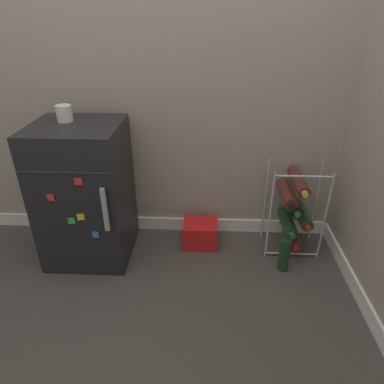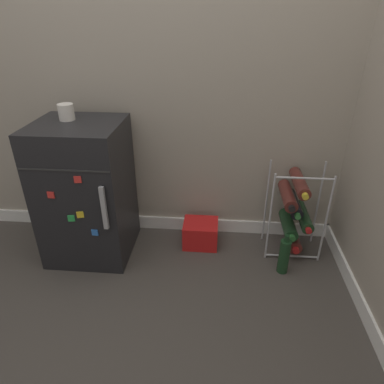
{
  "view_description": "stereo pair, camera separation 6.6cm",
  "coord_description": "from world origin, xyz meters",
  "px_view_note": "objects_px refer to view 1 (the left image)",
  "views": [
    {
      "loc": [
        0.19,
        -1.4,
        1.35
      ],
      "look_at": [
        0.11,
        0.35,
        0.41
      ],
      "focal_mm": 32.0,
      "sensor_mm": 36.0,
      "label": 1
    },
    {
      "loc": [
        0.26,
        -1.4,
        1.35
      ],
      "look_at": [
        0.11,
        0.35,
        0.41
      ],
      "focal_mm": 32.0,
      "sensor_mm": 36.0,
      "label": 2
    }
  ],
  "objects_px": {
    "mini_fridge": "(85,194)",
    "loose_bottle_floor": "(285,254)",
    "fridge_top_cup": "(64,113)",
    "soda_box": "(200,233)",
    "wine_rack": "(293,209)"
  },
  "relations": [
    {
      "from": "mini_fridge",
      "to": "loose_bottle_floor",
      "type": "height_order",
      "value": "mini_fridge"
    },
    {
      "from": "fridge_top_cup",
      "to": "loose_bottle_floor",
      "type": "relative_size",
      "value": 0.34
    },
    {
      "from": "fridge_top_cup",
      "to": "loose_bottle_floor",
      "type": "height_order",
      "value": "fridge_top_cup"
    },
    {
      "from": "soda_box",
      "to": "fridge_top_cup",
      "type": "xyz_separation_m",
      "value": [
        -0.73,
        -0.05,
        0.78
      ]
    },
    {
      "from": "mini_fridge",
      "to": "wine_rack",
      "type": "distance_m",
      "value": 1.23
    },
    {
      "from": "mini_fridge",
      "to": "soda_box",
      "type": "distance_m",
      "value": 0.75
    },
    {
      "from": "wine_rack",
      "to": "fridge_top_cup",
      "type": "xyz_separation_m",
      "value": [
        -1.29,
        -0.04,
        0.58
      ]
    },
    {
      "from": "soda_box",
      "to": "wine_rack",
      "type": "bearing_deg",
      "value": -1.37
    },
    {
      "from": "loose_bottle_floor",
      "to": "soda_box",
      "type": "bearing_deg",
      "value": 155.31
    },
    {
      "from": "wine_rack",
      "to": "loose_bottle_floor",
      "type": "relative_size",
      "value": 2.24
    },
    {
      "from": "soda_box",
      "to": "loose_bottle_floor",
      "type": "xyz_separation_m",
      "value": [
        0.49,
        -0.23,
        0.03
      ]
    },
    {
      "from": "mini_fridge",
      "to": "fridge_top_cup",
      "type": "relative_size",
      "value": 9.52
    },
    {
      "from": "fridge_top_cup",
      "to": "soda_box",
      "type": "bearing_deg",
      "value": 4.08
    },
    {
      "from": "mini_fridge",
      "to": "loose_bottle_floor",
      "type": "xyz_separation_m",
      "value": [
        1.16,
        -0.12,
        -0.3
      ]
    },
    {
      "from": "loose_bottle_floor",
      "to": "wine_rack",
      "type": "bearing_deg",
      "value": 72.6
    }
  ]
}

